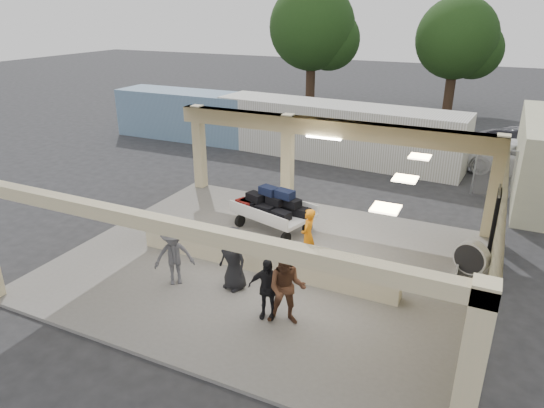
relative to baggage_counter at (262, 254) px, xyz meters
The scene contains 16 objects.
ground 0.77m from the baggage_counter, 90.00° to the left, with size 120.00×120.00×0.00m, color #252527.
pavilion 1.41m from the baggage_counter, 79.65° to the left, with size 12.01×10.00×3.55m.
baggage_counter is the anchor object (origin of this frame).
luggage_cart 2.81m from the baggage_counter, 108.42° to the left, with size 2.95×2.28×1.52m.
drum_fan 5.93m from the baggage_counter, 21.83° to the left, with size 1.01×0.65×1.07m.
baggage_handler 1.48m from the baggage_counter, 44.85° to the left, with size 0.62×0.34×1.70m, color orange.
passenger_a 2.68m from the baggage_counter, 50.63° to the right, with size 0.93×0.41×1.92m, color brown.
passenger_b 2.35m from the baggage_counter, 60.43° to the right, with size 0.94×0.34×1.60m, color black.
passenger_c 2.51m from the baggage_counter, 136.97° to the right, with size 1.09×0.38×1.68m, color #525257.
passenger_d 1.30m from the baggage_counter, 101.43° to the right, with size 0.88×0.36×1.80m, color black.
car_white_a 14.94m from the baggage_counter, 60.85° to the left, with size 2.60×5.49×1.57m, color white.
car_dark 16.98m from the baggage_counter, 65.87° to the left, with size 1.64×4.64×1.55m, color black.
container_white 12.15m from the baggage_counter, 98.56° to the left, with size 12.71×2.54×2.75m, color silver.
container_blue 15.92m from the baggage_counter, 129.09° to the left, with size 10.38×2.49×2.70m, color #6A8CAA.
tree_left 26.31m from the baggage_counter, 107.30° to the left, with size 6.60×6.30×9.00m.
tree_mid 27.11m from the baggage_counter, 85.03° to the left, with size 6.00×5.60×8.00m.
Camera 1 is at (5.57, -11.59, 7.22)m, focal length 32.00 mm.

